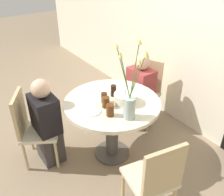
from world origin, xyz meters
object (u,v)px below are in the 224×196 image
object	(u,v)px
drink_glass_0	(110,110)
side_plate	(93,112)
person_guest	(140,94)
chair_left_flank	(145,88)
drink_glass_3	(104,98)
drink_glass_2	(106,102)
flower_vase	(130,100)
chair_near_front	(155,177)
chair_far_back	(32,125)
person_boy	(47,125)
drink_glass_1	(113,91)
birthday_cake	(125,98)

from	to	relation	value
drink_glass_0	side_plate	bearing A→B (deg)	-142.69
side_plate	person_guest	bearing A→B (deg)	110.14
person_guest	side_plate	bearing A→B (deg)	-69.86
chair_left_flank	drink_glass_3	world-z (taller)	chair_left_flank
chair_left_flank	drink_glass_2	world-z (taller)	chair_left_flank
drink_glass_0	person_guest	size ratio (longest dim) A/B	0.12
flower_vase	drink_glass_2	xyz separation A→B (m)	(-0.29, -0.08, -0.14)
chair_left_flank	drink_glass_0	distance (m)	1.17
person_guest	chair_near_front	bearing A→B (deg)	-35.74
chair_far_back	side_plate	bearing A→B (deg)	-105.72
flower_vase	person_boy	xyz separation A→B (m)	(-0.70, -0.59, -0.46)
flower_vase	drink_glass_0	xyz separation A→B (m)	(-0.13, -0.13, -0.14)
drink_glass_1	drink_glass_3	world-z (taller)	drink_glass_1
birthday_cake	drink_glass_2	size ratio (longest dim) A/B	2.10
side_plate	drink_glass_3	bearing A→B (deg)	114.52
drink_glass_1	person_guest	size ratio (longest dim) A/B	0.12
chair_left_flank	side_plate	distance (m)	1.20
drink_glass_0	drink_glass_2	distance (m)	0.16
chair_near_front	drink_glass_2	size ratio (longest dim) A/B	7.77
chair_far_back	drink_glass_1	bearing A→B (deg)	-82.89
chair_left_flank	person_guest	bearing A→B (deg)	-90.00
chair_near_front	drink_glass_1	size ratio (longest dim) A/B	6.90
chair_left_flank	flower_vase	world-z (taller)	flower_vase
flower_vase	drink_glass_0	size ratio (longest dim) A/B	6.23
person_boy	chair_near_front	bearing A→B (deg)	20.58
chair_near_front	side_plate	size ratio (longest dim) A/B	5.51
drink_glass_1	person_guest	distance (m)	0.70
chair_left_flank	drink_glass_2	bearing A→B (deg)	-89.82
chair_far_back	chair_near_front	bearing A→B (deg)	-125.49
side_plate	drink_glass_2	distance (m)	0.17
person_boy	flower_vase	bearing A→B (deg)	40.35
chair_left_flank	birthday_cake	bearing A→B (deg)	-81.06
drink_glass_2	flower_vase	bearing A→B (deg)	15.79
drink_glass_2	drink_glass_0	bearing A→B (deg)	-18.92
drink_glass_3	chair_far_back	bearing A→B (deg)	-120.63
drink_glass_2	chair_near_front	bearing A→B (deg)	-3.62
birthday_cake	drink_glass_3	xyz separation A→B (m)	(-0.13, -0.18, 0.00)
drink_glass_2	person_boy	size ratio (longest dim) A/B	0.11
person_boy	chair_far_back	bearing A→B (deg)	-119.88
chair_far_back	flower_vase	world-z (taller)	flower_vase
flower_vase	drink_glass_2	distance (m)	0.33
chair_left_flank	chair_near_front	size ratio (longest dim) A/B	1.00
birthday_cake	chair_left_flank	bearing A→B (deg)	122.30
drink_glass_1	person_boy	distance (m)	0.83
chair_near_front	drink_glass_1	distance (m)	1.04
chair_left_flank	birthday_cake	distance (m)	0.90
flower_vase	drink_glass_3	bearing A→B (deg)	-173.32
chair_left_flank	person_guest	xyz separation A→B (m)	(0.06, -0.15, -0.00)
chair_near_front	birthday_cake	size ratio (longest dim) A/B	3.69
birthday_cake	flower_vase	world-z (taller)	flower_vase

